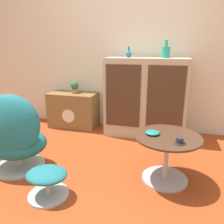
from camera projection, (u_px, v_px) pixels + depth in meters
name	position (u px, v px, depth m)	size (l,w,h in m)	color
ground_plane	(93.00, 186.00, 2.05)	(12.00, 12.00, 0.00)	#9E3D19
wall_back	(129.00, 43.00, 3.21)	(6.40, 0.06, 2.60)	beige
sideboard	(145.00, 98.00, 3.10)	(1.11, 0.49, 1.11)	tan
tv_console	(74.00, 110.00, 3.50)	(0.75, 0.41, 0.55)	brown
egg_chair	(13.00, 136.00, 2.20)	(0.72, 0.68, 0.84)	#B7B7BC
ottoman	(47.00, 179.00, 1.86)	(0.36, 0.35, 0.25)	#B7B7BC
coffee_table	(166.00, 153.00, 2.06)	(0.62, 0.62, 0.46)	#B7B7BC
vase_leftmost	(129.00, 54.00, 2.99)	(0.08, 0.08, 0.14)	#196699
vase_inner_left	(166.00, 52.00, 2.86)	(0.11, 0.11, 0.22)	teal
potted_plant	(75.00, 87.00, 3.39)	(0.12, 0.12, 0.18)	#996B4C
teacup	(180.00, 141.00, 1.85)	(0.11, 0.11, 0.05)	#2D2D33
bowl	(153.00, 133.00, 2.04)	(0.13, 0.13, 0.04)	#1E7A70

